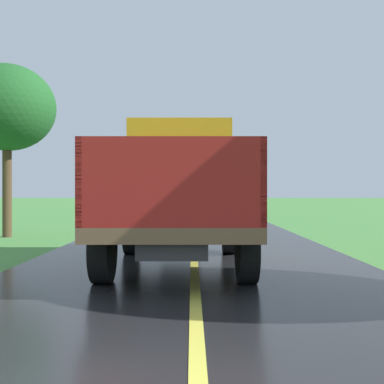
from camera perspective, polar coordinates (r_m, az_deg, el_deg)
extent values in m
cube|color=#2D2D30|center=(8.86, -1.60, -4.69)|extent=(0.90, 5.51, 0.24)
cube|color=brown|center=(8.84, -1.60, -3.40)|extent=(2.30, 5.80, 0.20)
cube|color=gold|center=(10.79, -1.30, 2.82)|extent=(2.10, 1.90, 1.90)
cube|color=black|center=(11.76, -1.19, 4.22)|extent=(1.78, 0.02, 0.76)
cube|color=maroon|center=(7.96, -9.81, 0.88)|extent=(0.08, 3.85, 1.10)
cube|color=maroon|center=(7.89, 6.28, 0.89)|extent=(0.08, 3.85, 1.10)
cube|color=maroon|center=(5.97, -2.38, 1.14)|extent=(2.30, 0.08, 1.10)
cube|color=maroon|center=(9.73, -1.44, 0.75)|extent=(2.30, 0.08, 1.10)
cylinder|color=black|center=(10.73, -6.95, -4.38)|extent=(0.28, 1.00, 1.00)
cylinder|color=black|center=(10.68, 4.34, -4.40)|extent=(0.28, 1.00, 1.00)
cylinder|color=black|center=(7.39, -10.17, -6.44)|extent=(0.28, 1.00, 1.00)
cylinder|color=black|center=(7.32, 6.34, -6.50)|extent=(0.28, 1.00, 1.00)
ellipsoid|color=gold|center=(8.05, -4.38, 0.28)|extent=(0.58, 0.66, 0.43)
ellipsoid|color=#ACC420|center=(7.49, 3.63, 0.31)|extent=(0.44, 0.57, 0.40)
ellipsoid|color=#B1CF2F|center=(7.64, 0.23, 2.75)|extent=(0.41, 0.46, 0.45)
ellipsoid|color=#BAC921|center=(8.11, 0.55, 0.75)|extent=(0.50, 0.56, 0.42)
ellipsoid|color=#B0BC1C|center=(7.35, -4.69, 0.83)|extent=(0.57, 0.71, 0.40)
ellipsoid|color=#B4CE1E|center=(6.87, 1.84, -2.06)|extent=(0.49, 0.62, 0.51)
ellipsoid|color=#B3C220|center=(9.04, -5.47, 0.63)|extent=(0.54, 0.49, 0.38)
ellipsoid|color=#AEC232|center=(7.72, 0.39, 2.70)|extent=(0.54, 0.65, 0.40)
ellipsoid|color=gold|center=(7.69, 0.06, 0.58)|extent=(0.45, 0.56, 0.51)
ellipsoid|color=#AAD22B|center=(6.98, -7.75, -1.92)|extent=(0.49, 0.60, 0.41)
ellipsoid|color=#BACA28|center=(7.43, 1.36, -2.03)|extent=(0.58, 0.75, 0.37)
ellipsoid|color=#B0CA22|center=(7.58, -8.06, 2.86)|extent=(0.58, 0.70, 0.49)
ellipsoid|color=#B6C61F|center=(7.92, -5.15, 0.27)|extent=(0.56, 0.66, 0.37)
ellipsoid|color=#A6CE29|center=(6.33, -6.65, 0.82)|extent=(0.43, 0.56, 0.51)
cylinder|color=#4C3823|center=(16.28, -20.46, 0.06)|extent=(0.28, 0.28, 2.81)
ellipsoid|color=#1E5623|center=(16.48, -20.47, 9.09)|extent=(2.95, 2.95, 2.66)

